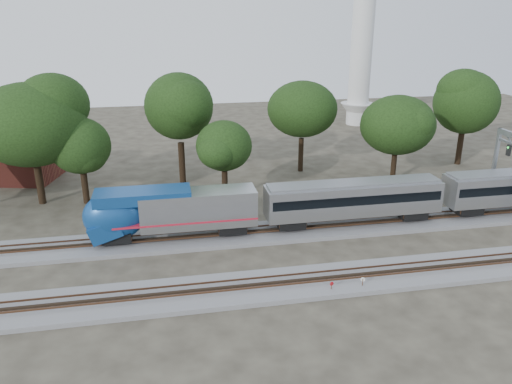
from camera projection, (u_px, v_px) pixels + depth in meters
ground at (277, 263)px, 43.90m from camera, size 160.00×160.00×0.00m
track_far at (264, 233)px, 49.36m from camera, size 160.00×5.00×0.73m
track_near at (289, 284)px, 40.14m from camera, size 160.00×5.00×0.73m
switch_stand_red at (332, 286)px, 39.00m from camera, size 0.33×0.11×1.05m
switch_stand_white at (363, 282)px, 39.49m from camera, size 0.35×0.14×1.13m
switch_lever at (375, 289)px, 39.54m from camera, size 0.54×0.37×0.30m
brick_building at (13, 160)px, 64.93m from camera, size 12.20×9.86×5.16m
tree_1 at (31, 125)px, 54.35m from camera, size 9.34×9.34×13.16m
tree_2 at (80, 146)px, 55.28m from camera, size 6.91×6.91×9.74m
tree_3 at (179, 106)px, 60.71m from camera, size 10.08×10.08×14.22m
tree_4 at (224, 146)px, 56.32m from camera, size 6.63×6.63×9.35m
tree_5 at (302, 109)px, 66.00m from camera, size 8.73×8.73×12.30m
tree_6 at (398, 125)px, 62.16m from camera, size 7.57×7.57×10.68m
tree_7 at (466, 103)px, 69.01m from camera, size 9.03×9.03×12.73m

